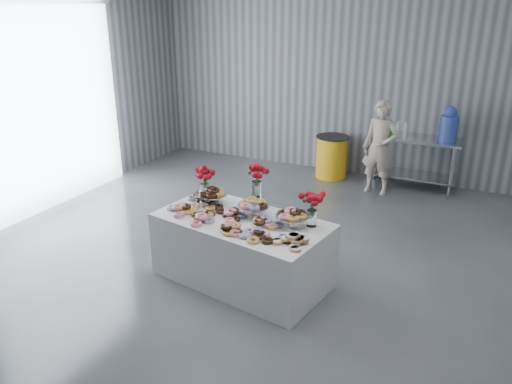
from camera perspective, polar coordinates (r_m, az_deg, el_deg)
ground at (r=5.53m, az=-0.09°, el=-11.73°), size 9.00×9.00×0.00m
room_walls at (r=4.85m, az=-2.77°, el=16.83°), size 8.04×9.04×4.02m
display_table at (r=5.64m, az=-1.59°, el=-6.63°), size 2.04×1.31×0.75m
prep_table at (r=8.69m, az=17.43°, el=4.23°), size 1.50×0.60×0.90m
donut_mounds at (r=5.42m, az=-1.87°, el=-2.92°), size 1.91×1.09×0.09m
cake_stand_left at (r=5.85m, az=-5.06°, el=-0.11°), size 0.36×0.36×0.17m
cake_stand_mid at (r=5.50m, az=-0.28°, el=-1.43°), size 0.36×0.36×0.17m
cake_stand_right at (r=5.25m, az=4.15°, el=-2.65°), size 0.36×0.36×0.17m
danish_pile at (r=4.96m, az=4.27°, el=-5.22°), size 0.48×0.48×0.11m
bouquet_left at (r=5.99m, az=-5.94°, el=1.97°), size 0.26×0.26×0.42m
bouquet_right at (r=5.24m, az=6.45°, el=-0.92°), size 0.26×0.26×0.42m
bouquet_center at (r=5.62m, az=0.08°, el=1.68°), size 0.26×0.26×0.57m
water_jug at (r=8.50m, az=21.15°, el=7.14°), size 0.28×0.28×0.55m
drink_bottles at (r=8.53m, az=15.50°, el=7.04°), size 0.54×0.08×0.27m
person at (r=8.32m, az=13.98°, el=4.92°), size 0.59×0.42×1.53m
trash_barrel at (r=9.04m, az=8.63°, el=4.01°), size 0.59×0.59×0.75m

